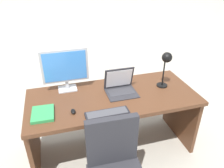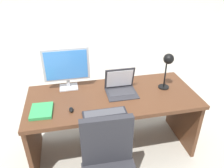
% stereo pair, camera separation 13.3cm
% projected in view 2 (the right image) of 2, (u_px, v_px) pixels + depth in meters
% --- Properties ---
extents(ground, '(12.00, 12.00, 0.00)m').
position_uv_depth(ground, '(95.00, 87.00, 3.93)').
color(ground, '#B7B2A3').
extents(desk, '(1.78, 0.78, 0.75)m').
position_uv_depth(desk, '(112.00, 109.00, 2.42)').
color(desk, '#56331E').
rests_on(desk, ground).
extents(monitor, '(0.49, 0.16, 0.46)m').
position_uv_depth(monitor, '(66.00, 66.00, 2.30)').
color(monitor, '#B7BABF').
rests_on(monitor, desk).
extents(laptop, '(0.32, 0.28, 0.26)m').
position_uv_depth(laptop, '(120.00, 85.00, 2.33)').
color(laptop, '#2D2D33').
rests_on(laptop, desk).
extents(keyboard, '(0.41, 0.12, 0.02)m').
position_uv_depth(keyboard, '(105.00, 113.00, 2.00)').
color(keyboard, black).
rests_on(keyboard, desk).
extents(mouse, '(0.04, 0.07, 0.03)m').
position_uv_depth(mouse, '(71.00, 110.00, 2.04)').
color(mouse, black).
rests_on(mouse, desk).
extents(desk_lamp, '(0.12, 0.14, 0.41)m').
position_uv_depth(desk_lamp, '(168.00, 64.00, 2.27)').
color(desk_lamp, black).
rests_on(desk_lamp, desk).
extents(book, '(0.21, 0.25, 0.03)m').
position_uv_depth(book, '(42.00, 111.00, 2.02)').
color(book, green).
rests_on(book, desk).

